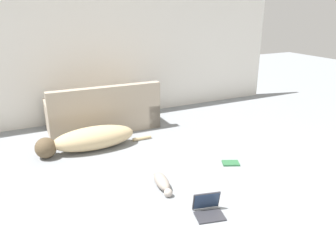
{
  "coord_description": "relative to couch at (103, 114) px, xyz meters",
  "views": [
    {
      "loc": [
        -1.73,
        -1.15,
        2.01
      ],
      "look_at": [
        -0.15,
        2.05,
        0.69
      ],
      "focal_mm": 35.0,
      "sensor_mm": 36.0,
      "label": 1
    }
  ],
  "objects": [
    {
      "name": "dog",
      "position": [
        -0.44,
        -0.77,
        -0.1
      ],
      "size": [
        1.74,
        0.45,
        0.34
      ],
      "rotation": [
        0.0,
        0.0,
        3.15
      ],
      "color": "tan",
      "rests_on": "ground_plane"
    },
    {
      "name": "book_green",
      "position": [
        1.15,
        -2.08,
        -0.25
      ],
      "size": [
        0.26,
        0.23,
        0.02
      ],
      "rotation": [
        0.0,
        0.0,
        -0.44
      ],
      "color": "#2D663D",
      "rests_on": "ground_plane"
    },
    {
      "name": "wall_back",
      "position": [
        0.37,
        0.64,
        1.03
      ],
      "size": [
        7.06,
        0.06,
        2.59
      ],
      "color": "silver",
      "rests_on": "ground_plane"
    },
    {
      "name": "laptop_open",
      "position": [
        0.26,
        -2.88,
        -0.19
      ],
      "size": [
        0.34,
        0.32,
        0.21
      ],
      "rotation": [
        0.0,
        0.0,
        -0.24
      ],
      "color": "#2D2D33",
      "rests_on": "ground_plane"
    },
    {
      "name": "cat",
      "position": [
        0.06,
        -2.22,
        -0.2
      ],
      "size": [
        0.2,
        0.58,
        0.14
      ],
      "rotation": [
        0.0,
        0.0,
        4.59
      ],
      "color": "gray",
      "rests_on": "ground_plane"
    },
    {
      "name": "couch",
      "position": [
        0.0,
        0.0,
        0.0
      ],
      "size": [
        1.84,
        0.86,
        0.81
      ],
      "rotation": [
        0.0,
        0.0,
        3.11
      ],
      "color": "tan",
      "rests_on": "ground_plane"
    }
  ]
}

